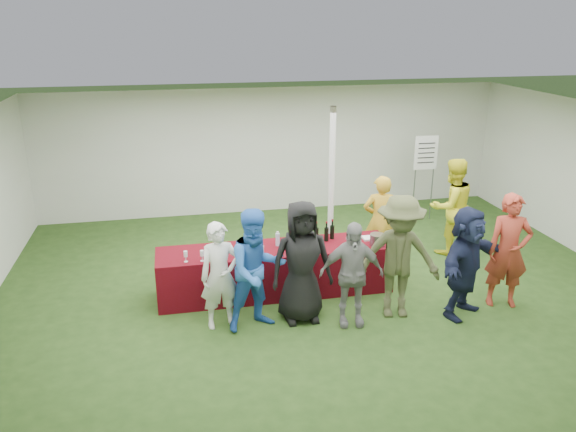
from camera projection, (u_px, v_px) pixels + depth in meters
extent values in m
plane|color=#284719|center=(320.00, 289.00, 8.91)|extent=(60.00, 60.00, 0.00)
plane|color=white|center=(274.00, 151.00, 12.15)|extent=(10.00, 0.00, 10.00)
plane|color=white|center=(442.00, 357.00, 4.77)|extent=(10.00, 0.00, 10.00)
plane|color=white|center=(323.00, 119.00, 8.01)|extent=(10.00, 10.00, 0.00)
cylinder|color=silver|center=(331.00, 185.00, 9.66)|extent=(0.10, 0.10, 2.70)
cube|color=#560715|center=(275.00, 270.00, 8.70)|extent=(3.60, 0.80, 0.75)
cylinder|color=black|center=(291.00, 236.00, 8.73)|extent=(0.07, 0.07, 0.22)
cylinder|color=black|center=(291.00, 227.00, 8.68)|extent=(0.03, 0.03, 0.08)
cylinder|color=maroon|center=(291.00, 224.00, 8.66)|extent=(0.03, 0.03, 0.02)
cylinder|color=black|center=(302.00, 235.00, 8.77)|extent=(0.07, 0.07, 0.22)
cylinder|color=black|center=(302.00, 226.00, 8.72)|extent=(0.03, 0.03, 0.08)
cylinder|color=maroon|center=(302.00, 223.00, 8.71)|extent=(0.03, 0.03, 0.02)
cylinder|color=black|center=(308.00, 236.00, 8.75)|extent=(0.07, 0.07, 0.22)
cylinder|color=black|center=(308.00, 227.00, 8.70)|extent=(0.03, 0.03, 0.08)
cylinder|color=maroon|center=(308.00, 224.00, 8.68)|extent=(0.03, 0.03, 0.02)
cylinder|color=black|center=(316.00, 234.00, 8.80)|extent=(0.07, 0.07, 0.22)
cylinder|color=black|center=(316.00, 226.00, 8.75)|extent=(0.03, 0.03, 0.08)
cylinder|color=maroon|center=(317.00, 222.00, 8.73)|extent=(0.03, 0.03, 0.02)
cylinder|color=black|center=(326.00, 234.00, 8.80)|extent=(0.07, 0.07, 0.22)
cylinder|color=black|center=(327.00, 225.00, 8.75)|extent=(0.03, 0.03, 0.08)
cylinder|color=maroon|center=(327.00, 222.00, 8.73)|extent=(0.03, 0.03, 0.02)
cylinder|color=black|center=(332.00, 232.00, 8.89)|extent=(0.07, 0.07, 0.22)
cylinder|color=black|center=(332.00, 223.00, 8.84)|extent=(0.03, 0.03, 0.08)
cylinder|color=maroon|center=(332.00, 220.00, 8.83)|extent=(0.03, 0.03, 0.02)
cylinder|color=silver|center=(186.00, 262.00, 8.09)|extent=(0.06, 0.06, 0.00)
cylinder|color=silver|center=(186.00, 259.00, 8.07)|extent=(0.01, 0.01, 0.07)
cylinder|color=silver|center=(186.00, 254.00, 8.05)|extent=(0.06, 0.06, 0.08)
cylinder|color=#470715|center=(186.00, 256.00, 8.06)|extent=(0.05, 0.05, 0.02)
cylinder|color=silver|center=(202.00, 261.00, 8.11)|extent=(0.06, 0.06, 0.00)
cylinder|color=silver|center=(202.00, 258.00, 8.10)|extent=(0.01, 0.01, 0.07)
cylinder|color=silver|center=(202.00, 253.00, 8.07)|extent=(0.06, 0.06, 0.08)
cylinder|color=silver|center=(225.00, 258.00, 8.20)|extent=(0.06, 0.06, 0.00)
cylinder|color=silver|center=(225.00, 256.00, 8.18)|extent=(0.01, 0.01, 0.07)
cylinder|color=silver|center=(225.00, 251.00, 8.16)|extent=(0.06, 0.06, 0.08)
cylinder|color=#470715|center=(225.00, 253.00, 8.17)|extent=(0.05, 0.05, 0.02)
cylinder|color=silver|center=(262.00, 256.00, 8.27)|extent=(0.06, 0.06, 0.00)
cylinder|color=silver|center=(262.00, 254.00, 8.26)|extent=(0.01, 0.01, 0.07)
cylinder|color=silver|center=(262.00, 249.00, 8.23)|extent=(0.06, 0.06, 0.08)
cylinder|color=silver|center=(359.00, 246.00, 8.63)|extent=(0.06, 0.06, 0.00)
cylinder|color=silver|center=(359.00, 244.00, 8.61)|extent=(0.01, 0.01, 0.07)
cylinder|color=silver|center=(360.00, 239.00, 8.59)|extent=(0.06, 0.06, 0.08)
cylinder|color=#470715|center=(360.00, 241.00, 8.60)|extent=(0.05, 0.05, 0.02)
cylinder|color=silver|center=(210.00, 260.00, 8.14)|extent=(0.06, 0.06, 0.00)
cylinder|color=silver|center=(210.00, 257.00, 8.13)|extent=(0.01, 0.01, 0.07)
cylinder|color=silver|center=(210.00, 252.00, 8.10)|extent=(0.06, 0.06, 0.08)
cylinder|color=silver|center=(278.00, 239.00, 8.63)|extent=(0.07, 0.07, 0.20)
cylinder|color=silver|center=(278.00, 232.00, 8.59)|extent=(0.03, 0.03, 0.03)
cube|color=white|center=(370.00, 238.00, 8.91)|extent=(0.25, 0.18, 0.03)
cylinder|color=slate|center=(377.00, 240.00, 8.64)|extent=(0.23, 0.23, 0.18)
cylinder|color=slate|center=(414.00, 195.00, 11.78)|extent=(0.02, 0.02, 1.10)
cylinder|color=slate|center=(431.00, 194.00, 11.85)|extent=(0.02, 0.02, 1.10)
cube|color=white|center=(426.00, 153.00, 11.51)|extent=(0.50, 0.02, 0.70)
cube|color=black|center=(427.00, 143.00, 11.43)|extent=(0.36, 0.01, 0.02)
cube|color=black|center=(427.00, 148.00, 11.47)|extent=(0.36, 0.01, 0.02)
cube|color=black|center=(426.00, 153.00, 11.50)|extent=(0.36, 0.01, 0.02)
cube|color=black|center=(426.00, 158.00, 11.53)|extent=(0.36, 0.01, 0.02)
cube|color=black|center=(426.00, 162.00, 11.57)|extent=(0.36, 0.01, 0.02)
imported|color=gold|center=(380.00, 221.00, 9.59)|extent=(0.64, 0.47, 1.59)
imported|color=yellow|center=(451.00, 206.00, 10.04)|extent=(0.96, 0.81, 1.76)
imported|color=white|center=(220.00, 276.00, 7.62)|extent=(0.60, 0.44, 1.52)
imported|color=blue|center=(257.00, 270.00, 7.56)|extent=(0.97, 0.84, 1.72)
imported|color=black|center=(302.00, 262.00, 7.76)|extent=(0.87, 0.57, 1.76)
imported|color=gray|center=(351.00, 274.00, 7.68)|extent=(0.93, 0.49, 1.51)
imported|color=#434929|center=(399.00, 257.00, 7.85)|extent=(1.28, 0.88, 1.81)
imported|color=#171D38|center=(466.00, 262.00, 7.91)|extent=(1.53, 1.25, 1.63)
imported|color=#A13423|center=(508.00, 251.00, 8.17)|extent=(0.72, 0.57, 1.73)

